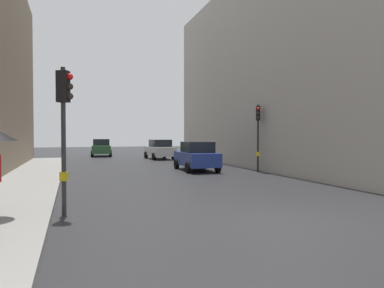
# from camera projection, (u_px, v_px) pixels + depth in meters

# --- Properties ---
(ground_plane) EXTENTS (120.00, 120.00, 0.00)m
(ground_plane) POSITION_uv_depth(u_px,v_px,m) (286.00, 221.00, 8.86)
(ground_plane) COLOR #28282B
(sidewalk_kerb) EXTENTS (2.69, 40.00, 0.16)m
(sidewalk_kerb) POSITION_uv_depth(u_px,v_px,m) (16.00, 195.00, 12.33)
(sidewalk_kerb) COLOR gray
(sidewalk_kerb) RESTS_ON ground
(building_facade_right) EXTENTS (12.00, 25.40, 13.02)m
(building_facade_right) POSITION_uv_depth(u_px,v_px,m) (317.00, 74.00, 25.36)
(building_facade_right) COLOR #B2ADA3
(building_facade_right) RESTS_ON ground
(traffic_light_mid_street) EXTENTS (0.35, 0.45, 3.96)m
(traffic_light_mid_street) POSITION_uv_depth(u_px,v_px,m) (258.00, 126.00, 20.76)
(traffic_light_mid_street) COLOR #2D2D2D
(traffic_light_mid_street) RESTS_ON ground
(traffic_light_near_right) EXTENTS (0.45, 0.35, 3.98)m
(traffic_light_near_right) POSITION_uv_depth(u_px,v_px,m) (64.00, 113.00, 9.51)
(traffic_light_near_right) COLOR #2D2D2D
(traffic_light_near_right) RESTS_ON ground
(car_blue_van) EXTENTS (2.14, 4.26, 1.76)m
(car_blue_van) POSITION_uv_depth(u_px,v_px,m) (196.00, 156.00, 21.61)
(car_blue_van) COLOR navy
(car_blue_van) RESTS_ON ground
(car_white_compact) EXTENTS (2.20, 4.29, 1.76)m
(car_white_compact) POSITION_uv_depth(u_px,v_px,m) (160.00, 149.00, 32.08)
(car_white_compact) COLOR silver
(car_white_compact) RESTS_ON ground
(car_green_estate) EXTENTS (2.28, 4.33, 1.76)m
(car_green_estate) POSITION_uv_depth(u_px,v_px,m) (101.00, 148.00, 36.50)
(car_green_estate) COLOR #2D6038
(car_green_estate) RESTS_ON ground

